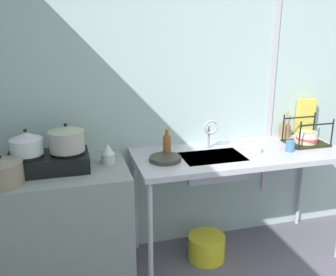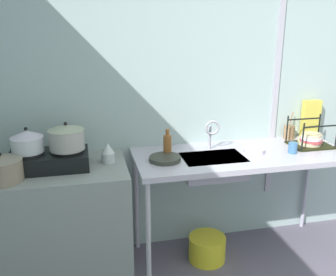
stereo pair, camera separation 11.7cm
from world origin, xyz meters
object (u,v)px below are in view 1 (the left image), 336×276
Objects in this scene: percolator at (108,154)px; utensil_jar at (285,131)px; stove at (49,162)px; pot_on_left_burner at (26,143)px; frying_pan at (165,159)px; cup_by_rack at (290,146)px; cereal_box at (305,117)px; pot_on_right_burner at (66,139)px; sink_basin at (212,166)px; bottle_by_sink at (167,145)px; small_bowl_on_drainboard at (252,149)px; faucet at (210,130)px; pot_beside_stove at (1,171)px; bucket_on_floor at (207,247)px; dish_rack at (306,138)px.

utensil_jar is at bearing 8.41° from percolator.
pot_on_left_burner is (-0.13, -0.00, 0.14)m from stove.
frying_pan is 0.98m from cup_by_rack.
cereal_box is at bearing 7.91° from percolator.
pot_on_right_burner is 1.07m from sink_basin.
cereal_box is at bearing 44.40° from cup_by_rack.
stove is 1.14× the size of sink_basin.
bottle_by_sink is at bearing 68.46° from frying_pan.
utensil_jar is at bearing -171.35° from cereal_box.
stove reaches higher than frying_pan.
cereal_box is at bearing 6.80° from pot_on_left_burner.
percolator is 0.69× the size of bottle_by_sink.
pot_on_right_burner is at bearing -0.00° from stove.
small_bowl_on_drainboard is 0.53m from utensil_jar.
small_bowl_on_drainboard is (1.61, -0.02, -0.18)m from pot_on_left_burner.
utensil_jar is (0.74, 0.15, -0.11)m from faucet.
small_bowl_on_drainboard is at bearing 4.64° from pot_beside_stove.
bottle_by_sink is (0.96, 0.07, -0.12)m from pot_on_left_burner.
bottle_by_sink is at bearing 5.65° from percolator.
faucet is at bearing 5.83° from bottle_by_sink.
faucet is (0.79, 0.08, 0.10)m from percolator.
stove is 1.20m from faucet.
stove is 1.42m from bucket_on_floor.
pot_on_right_burner is 2.03m from cereal_box.
sink_basin is at bearing 4.94° from pot_beside_stove.
frying_pan is 0.87m from bucket_on_floor.
percolator is at bearing 175.29° from cup_by_rack.
frying_pan is 2.77× the size of cup_by_rack.
sink_basin is 0.37m from frying_pan.
cup_by_rack is at bearing -6.08° from bucket_on_floor.
cereal_box is at bearing 12.68° from frying_pan.
pot_on_right_burner is 0.98× the size of faucet.
percolator reaches higher than frying_pan.
sink_basin is at bearing -50.30° from bucket_on_floor.
pot_on_right_burner is at bearing -174.22° from faucet.
sink_basin is at bearing -174.56° from dish_rack.
stove is 2.56× the size of bottle_by_sink.
faucet reaches higher than sink_basin.
percolator is 0.62× the size of utensil_jar.
pot_on_left_burner is 2.28m from cereal_box.
sink_basin is 0.37m from bottle_by_sink.
faucet is 0.78× the size of dish_rack.
stove is at bearing -174.83° from faucet.
cereal_box is at bearing 10.15° from pot_beside_stove.
percolator is at bearing -179.46° from dish_rack.
faucet reaches higher than bucket_on_floor.
cup_by_rack is (0.62, -0.05, 0.11)m from sink_basin.
cup_by_rack is at bearing -130.98° from cereal_box.
pot_beside_stove is at bearing -174.22° from bucket_on_floor.
cup_by_rack is 0.38m from utensil_jar.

